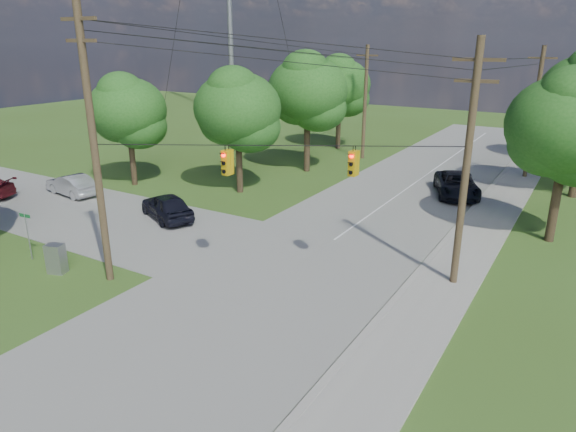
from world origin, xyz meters
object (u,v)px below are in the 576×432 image
Objects in this scene: pole_sw at (94,144)px; control_cabinet at (56,259)px; pole_ne at (467,164)px; car_main_north at (457,184)px; pole_north_w at (365,102)px; car_cross_silver at (72,185)px; car_cross_dark at (167,206)px; pole_north_e at (534,112)px.

pole_sw reaches higher than control_cabinet.
pole_ne is 15.18m from car_main_north.
pole_ne is at bearing -57.71° from pole_north_w.
car_cross_silver is 13.45m from control_cabinet.
pole_ne is 1.05× the size of pole_north_w.
car_main_north is 25.81m from control_cabinet.
pole_north_w is 2.23× the size of car_cross_silver.
car_cross_dark is 1.06× the size of car_cross_silver.
pole_north_w is 7.04× the size of control_cabinet.
pole_ne reaches higher than car_main_north.
pole_north_e is 1.00× the size of pole_north_w.
pole_ne reaches higher than control_cabinet.
car_main_north is (13.72, 14.17, -0.02)m from car_cross_dark.
pole_sw is 1.20× the size of pole_north_w.
car_cross_dark is 19.73m from car_main_north.
pole_north_e is 1.75× the size of car_main_north.
car_main_north is (-3.40, -7.95, -4.31)m from pole_north_e.
car_cross_dark is at bearing 95.45° from car_cross_silver.
pole_north_e is (13.50, 29.60, -1.10)m from pole_sw.
car_cross_silver is 26.88m from car_main_north.
pole_sw is at bearing -136.73° from car_main_north.
pole_north_w is 25.51m from car_cross_silver.
control_cabinet is (-12.73, -22.45, -0.11)m from car_main_north.
car_cross_dark is at bearing 115.85° from pole_sw.
pole_sw reaches higher than car_cross_dark.
pole_north_w is at bearing 90.77° from pole_sw.
pole_sw is at bearing 50.55° from car_cross_dark.
control_cabinet is at bearing -152.48° from pole_ne.
car_main_north is at bearing -113.15° from pole_north_e.
control_cabinet is (-16.13, -8.41, -4.76)m from pole_ne.
pole_ne reaches higher than car_cross_silver.
pole_ne is 7.39× the size of control_cabinet.
pole_north_e is 34.54m from car_cross_silver.
car_main_north is (23.05, 13.83, 0.05)m from car_cross_silver.
car_cross_dark reaches higher than car_cross_silver.
pole_ne reaches higher than car_cross_dark.
pole_ne is at bearing 115.10° from car_cross_dark.
pole_north_w is at bearing 157.57° from car_cross_silver.
pole_sw is 9.91m from car_cross_dark.
control_cabinet is (-2.23, -30.41, -4.42)m from pole_north_w.
pole_north_e reaches higher than car_cross_dark.
pole_north_e is at bearing 90.00° from pole_ne.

